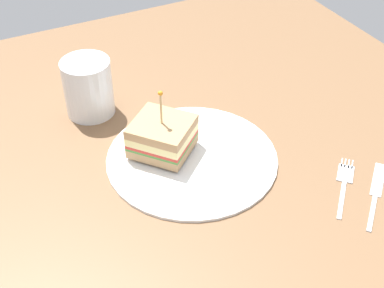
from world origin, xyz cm
name	(u,v)px	position (x,y,z in cm)	size (l,w,h in cm)	color
ground_plane	(192,164)	(0.00, 0.00, -1.00)	(98.52, 98.52, 2.00)	brown
plate	(192,157)	(0.00, 0.00, 0.45)	(25.04, 25.04, 0.90)	white
sandwich_half_center	(162,136)	(-3.27, 3.10, 3.34)	(11.30, 11.34, 10.24)	tan
drink_glass	(89,90)	(-9.36, 18.09, 4.25)	(7.79, 7.79, 9.33)	gold
fork	(345,180)	(17.02, -13.74, 0.18)	(9.46, 9.59, 0.35)	silver
knife	(376,191)	(19.56, -17.33, 0.18)	(11.00, 9.96, 0.35)	silver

